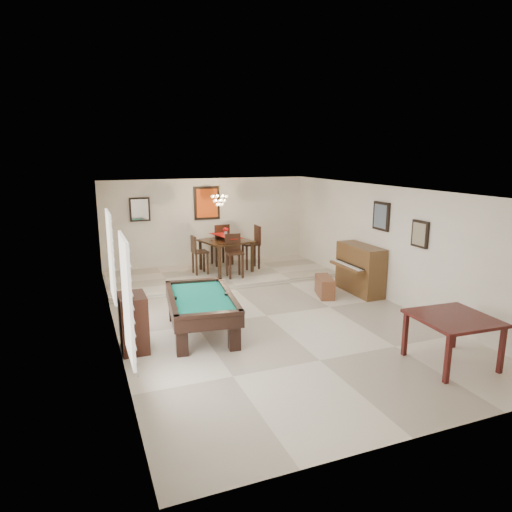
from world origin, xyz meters
TOP-DOWN VIEW (x-y plane):
  - ground_plane at (0.00, 0.00)m, footprint 6.00×9.00m
  - wall_back at (0.00, 4.50)m, footprint 6.00×0.04m
  - wall_front at (0.00, -4.50)m, footprint 6.00×0.04m
  - wall_left at (-3.00, 0.00)m, footprint 0.04×9.00m
  - wall_right at (3.00, 0.00)m, footprint 0.04×9.00m
  - ceiling at (0.00, 0.00)m, footprint 6.00×9.00m
  - dining_step at (0.00, 3.25)m, footprint 6.00×2.50m
  - window_left_front at (-2.97, -2.20)m, footprint 0.06×1.00m
  - window_left_rear at (-2.97, 0.60)m, footprint 0.06×1.00m
  - pool_table at (-1.50, -0.43)m, footprint 1.41×2.27m
  - square_table at (1.89, -3.11)m, footprint 1.22×1.22m
  - upright_piano at (2.59, 0.68)m, footprint 0.78×1.40m
  - piano_bench at (1.80, 0.74)m, footprint 0.56×0.88m
  - apothecary_chest at (-2.76, -0.72)m, footprint 0.44×0.66m
  - dining_table at (0.22, 3.42)m, footprint 1.44×1.44m
  - flower_vase at (0.22, 3.42)m, footprint 0.16×0.16m
  - dining_chair_south at (0.23, 2.69)m, footprint 0.45×0.45m
  - dining_chair_north at (0.27, 4.15)m, footprint 0.49×0.49m
  - dining_chair_west at (-0.52, 3.38)m, footprint 0.41×0.41m
  - dining_chair_east at (0.96, 3.44)m, footprint 0.46×0.46m
  - chandelier at (0.00, 3.20)m, footprint 0.44×0.44m
  - back_painting at (0.00, 4.46)m, footprint 0.75×0.06m
  - back_mirror at (-1.90, 4.46)m, footprint 0.55×0.06m
  - right_picture_upper at (2.96, 0.30)m, footprint 0.06×0.55m
  - right_picture_lower at (2.96, -1.00)m, footprint 0.06×0.45m

SIDE VIEW (x-z plane):
  - ground_plane at x=0.00m, z-range -0.02..0.00m
  - dining_step at x=0.00m, z-range 0.00..0.12m
  - piano_bench at x=1.80m, z-range 0.00..0.46m
  - pool_table at x=-1.50m, z-range 0.00..0.71m
  - square_table at x=1.89m, z-range 0.00..0.80m
  - apothecary_chest at x=-2.76m, z-range 0.00..0.99m
  - upright_piano at x=2.59m, z-range 0.00..1.17m
  - dining_table at x=0.22m, z-range 0.12..1.10m
  - dining_chair_west at x=-0.52m, z-range 0.12..1.16m
  - dining_chair_south at x=0.23m, z-range 0.12..1.25m
  - dining_chair_north at x=0.27m, z-range 0.12..1.33m
  - dining_chair_east at x=0.96m, z-range 0.12..1.33m
  - flower_vase at x=0.22m, z-range 1.10..1.34m
  - wall_back at x=0.00m, z-range 0.00..2.60m
  - wall_front at x=0.00m, z-range 0.00..2.60m
  - wall_left at x=-3.00m, z-range 0.00..2.60m
  - wall_right at x=3.00m, z-range 0.00..2.60m
  - window_left_front at x=-2.97m, z-range 0.55..2.25m
  - window_left_rear at x=-2.97m, z-range 0.55..2.25m
  - right_picture_lower at x=2.96m, z-range 1.42..1.98m
  - back_mirror at x=-1.90m, z-range 1.48..2.12m
  - back_painting at x=0.00m, z-range 1.42..2.38m
  - right_picture_upper at x=2.96m, z-range 1.57..2.23m
  - chandelier at x=0.00m, z-range 1.90..2.50m
  - ceiling at x=0.00m, z-range 2.58..2.62m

